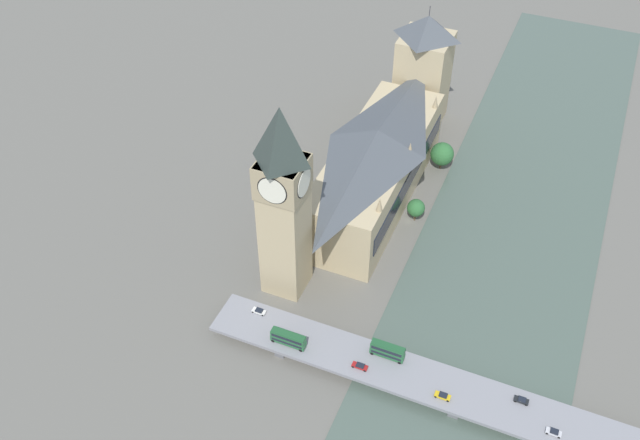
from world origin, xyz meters
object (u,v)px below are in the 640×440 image
object	(u,v)px
double_decker_bus_mid	(288,338)
car_southbound_lead	(554,432)
double_decker_bus_lead	(388,350)
car_northbound_tail	(522,400)
victoria_tower	(423,70)
clock_tower	(283,199)
car_northbound_lead	(259,311)
car_southbound_mid	(360,366)
car_southbound_tail	(443,396)
parliament_hall	(376,165)
road_bridge	(460,393)

from	to	relation	value
double_decker_bus_mid	car_southbound_lead	bearing A→B (deg)	-179.66
double_decker_bus_lead	car_northbound_tail	size ratio (longest dim) A/B	2.54
victoria_tower	car_southbound_lead	world-z (taller)	victoria_tower
clock_tower	car_northbound_tail	world-z (taller)	clock_tower
double_decker_bus_lead	double_decker_bus_mid	xyz separation A→B (m)	(28.47, 7.10, -0.16)
clock_tower	car_northbound_tail	xyz separation A→B (m)	(-80.13, 18.41, -31.75)
double_decker_bus_lead	car_southbound_lead	xyz separation A→B (m)	(-49.15, 6.64, -2.06)
victoria_tower	double_decker_bus_mid	world-z (taller)	victoria_tower
double_decker_bus_lead	car_northbound_tail	xyz separation A→B (m)	(-39.28, 0.04, -2.09)
car_northbound_lead	car_southbound_mid	bearing A→B (deg)	168.82
car_northbound_lead	car_southbound_tail	size ratio (longest dim) A/B	0.97
car_northbound_lead	parliament_hall	bearing A→B (deg)	-100.35
clock_tower	car_southbound_lead	xyz separation A→B (m)	(-89.99, 25.01, -31.71)
clock_tower	road_bridge	bearing A→B (deg)	161.05
double_decker_bus_lead	car_southbound_lead	world-z (taller)	double_decker_bus_lead
car_northbound_tail	clock_tower	bearing A→B (deg)	-12.94
parliament_hall	car_northbound_tail	bearing A→B (deg)	134.04
car_southbound_lead	car_southbound_tail	distance (m)	30.36
victoria_tower	car_southbound_tail	distance (m)	143.32
victoria_tower	clock_tower	bearing A→B (deg)	83.84
road_bridge	car_northbound_tail	bearing A→B (deg)	-168.09
double_decker_bus_lead	car_northbound_tail	distance (m)	39.34
parliament_hall	clock_tower	size ratio (longest dim) A/B	1.21
victoria_tower	double_decker_bus_lead	world-z (taller)	victoria_tower
clock_tower	parliament_hall	bearing A→B (deg)	-102.63
victoria_tower	double_decker_bus_lead	distance (m)	130.89
clock_tower	car_southbound_mid	distance (m)	53.47
double_decker_bus_lead	car_southbound_tail	distance (m)	20.25
double_decker_bus_mid	car_southbound_mid	world-z (taller)	double_decker_bus_mid
car_northbound_lead	road_bridge	bearing A→B (deg)	176.61
clock_tower	car_southbound_tail	distance (m)	72.23
road_bridge	car_southbound_tail	distance (m)	5.72
double_decker_bus_lead	car_southbound_mid	size ratio (longest dim) A/B	2.21
car_northbound_lead	car_southbound_lead	distance (m)	91.38
double_decker_bus_lead	car_southbound_tail	bearing A→B (deg)	158.95
car_southbound_tail	car_northbound_tail	bearing A→B (deg)	-160.65
parliament_hall	victoria_tower	bearing A→B (deg)	-89.94
road_bridge	car_southbound_mid	world-z (taller)	car_southbound_mid
parliament_hall	double_decker_bus_lead	distance (m)	76.88
double_decker_bus_lead	car_northbound_lead	xyz separation A→B (m)	(41.97, -0.33, -2.09)
parliament_hall	car_southbound_mid	bearing A→B (deg)	106.66
victoria_tower	road_bridge	world-z (taller)	victoria_tower
car_northbound_tail	car_southbound_lead	distance (m)	11.87
car_northbound_tail	car_southbound_tail	distance (m)	21.71
double_decker_bus_lead	double_decker_bus_mid	world-z (taller)	double_decker_bus_lead
clock_tower	car_northbound_lead	world-z (taller)	clock_tower
clock_tower	double_decker_bus_mid	size ratio (longest dim) A/B	6.38
victoria_tower	car_southbound_lead	xyz separation A→B (m)	(-78.33, 133.14, -18.81)
parliament_hall	car_southbound_mid	xyz separation A→B (m)	(-23.19, 77.48, -10.27)
double_decker_bus_mid	car_northbound_lead	world-z (taller)	double_decker_bus_mid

